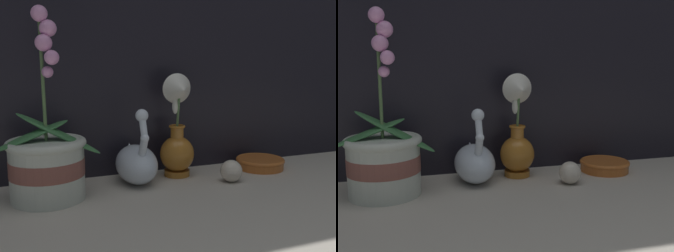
% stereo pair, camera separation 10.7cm
% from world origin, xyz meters
% --- Properties ---
extents(ground_plane, '(2.80, 2.80, 0.00)m').
position_xyz_m(ground_plane, '(0.00, 0.00, 0.00)').
color(ground_plane, '#BCB2A3').
extents(orchid_potted_plant, '(0.26, 0.19, 0.46)m').
position_xyz_m(orchid_potted_plant, '(-0.32, 0.10, 0.10)').
color(orchid_potted_plant, beige).
rests_on(orchid_potted_plant, ground_plane).
extents(swan_figurine, '(0.11, 0.19, 0.21)m').
position_xyz_m(swan_figurine, '(-0.08, 0.15, 0.06)').
color(swan_figurine, silver).
rests_on(swan_figurine, ground_plane).
extents(blue_vase, '(0.10, 0.10, 0.30)m').
position_xyz_m(blue_vase, '(0.05, 0.16, 0.11)').
color(blue_vase, '#B26B23').
rests_on(blue_vase, ground_plane).
extents(glass_sphere, '(0.06, 0.06, 0.06)m').
position_xyz_m(glass_sphere, '(0.17, 0.06, 0.03)').
color(glass_sphere, beige).
rests_on(glass_sphere, ground_plane).
extents(amber_dish, '(0.15, 0.15, 0.03)m').
position_xyz_m(amber_dish, '(0.32, 0.14, 0.02)').
color(amber_dish, '#C66628').
rests_on(amber_dish, ground_plane).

